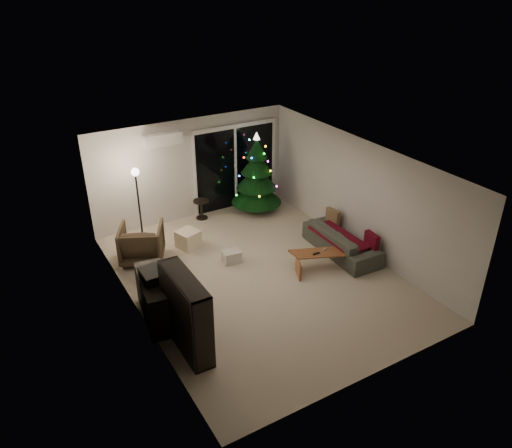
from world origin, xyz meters
The scene contains 18 objects.
room centered at (0.46, 1.49, 1.02)m, with size 6.50×7.51×2.60m.
bookshelf centered at (-2.25, -1.20, 0.68)m, with size 0.34×1.36×1.36m, color black, non-canonical shape.
media_cabinet centered at (-2.25, -0.22, 0.42)m, with size 0.50×1.33×0.83m, color black.
stereo centered at (-2.25, -0.22, 0.92)m, with size 0.42×0.50×0.18m, color black.
armchair centered at (-1.82, 1.83, 0.41)m, with size 0.88×0.91×0.82m, color brown.
ottoman centered at (-0.76, 1.84, 0.20)m, with size 0.44×0.44×0.40m, color beige.
cardboard_box_a centered at (-1.93, 0.98, 0.14)m, with size 0.39×0.30×0.28m, color silver.
cardboard_box_b centered at (-0.22, 0.78, 0.13)m, with size 0.38×0.28×0.26m, color silver.
side_table centered at (0.10, 3.00, 0.24)m, with size 0.39×0.39×0.49m, color black.
floor_lamp centered at (-1.57, 2.58, 0.87)m, with size 0.28×0.28×1.75m, color black.
sofa centered at (2.05, -0.08, 0.29)m, with size 1.97×0.77×0.58m, color #4F514C.
sofa_throw centered at (1.95, -0.08, 0.42)m, with size 0.62×1.42×0.05m, color #460A16.
cushion_a centered at (2.30, 0.57, 0.52)m, with size 0.11×0.38×0.38m, color #75674C.
cushion_b centered at (2.30, -0.73, 0.52)m, with size 0.11×0.38×0.38m, color #460A16.
coffee_table centered at (1.28, -0.38, 0.19)m, with size 1.23×0.43×0.39m, color #A16332, non-canonical shape.
remote_a centered at (1.13, -0.38, 0.40)m, with size 0.15×0.05×0.02m, color black.
remote_b centered at (1.38, -0.33, 0.40)m, with size 0.14×0.04×0.02m, color slate.
christmas_tree centered at (1.53, 2.71, 1.04)m, with size 1.29×1.29×2.08m, color black.
Camera 1 is at (-4.37, -7.34, 5.68)m, focal length 35.00 mm.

